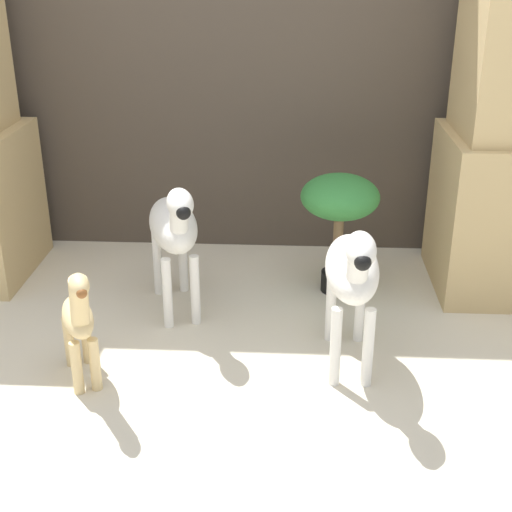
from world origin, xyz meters
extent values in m
plane|color=beige|center=(0.00, 0.00, 0.00)|extent=(14.00, 14.00, 0.00)
cube|color=#473D33|center=(0.00, 1.70, 1.10)|extent=(6.40, 0.08, 2.20)
cylinder|color=white|center=(0.55, 0.44, 0.15)|extent=(0.04, 0.04, 0.29)
cylinder|color=white|center=(0.44, 0.43, 0.15)|extent=(0.04, 0.04, 0.29)
cylinder|color=white|center=(0.55, 0.74, 0.15)|extent=(0.04, 0.04, 0.29)
cylinder|color=white|center=(0.44, 0.74, 0.15)|extent=(0.04, 0.04, 0.29)
ellipsoid|color=white|center=(0.49, 0.59, 0.37)|extent=(0.19, 0.44, 0.18)
cylinder|color=white|center=(0.50, 0.40, 0.48)|extent=(0.07, 0.11, 0.16)
ellipsoid|color=white|center=(0.50, 0.36, 0.54)|extent=(0.10, 0.18, 0.11)
sphere|color=black|center=(0.50, 0.28, 0.53)|extent=(0.05, 0.05, 0.05)
cube|color=black|center=(0.50, 0.40, 0.48)|extent=(0.02, 0.06, 0.13)
cylinder|color=white|center=(-0.10, 0.84, 0.15)|extent=(0.04, 0.04, 0.29)
cylinder|color=white|center=(-0.20, 0.80, 0.15)|extent=(0.04, 0.04, 0.29)
cylinder|color=white|center=(-0.19, 1.13, 0.15)|extent=(0.04, 0.04, 0.29)
cylinder|color=white|center=(-0.29, 1.10, 0.15)|extent=(0.04, 0.04, 0.29)
ellipsoid|color=white|center=(-0.19, 0.97, 0.37)|extent=(0.31, 0.47, 0.18)
cylinder|color=white|center=(-0.14, 0.79, 0.48)|extent=(0.10, 0.13, 0.16)
ellipsoid|color=white|center=(-0.12, 0.75, 0.54)|extent=(0.15, 0.20, 0.11)
sphere|color=black|center=(-0.10, 0.68, 0.53)|extent=(0.05, 0.05, 0.05)
cube|color=black|center=(-0.14, 0.79, 0.48)|extent=(0.04, 0.07, 0.13)
cylinder|color=#E0C184|center=(-0.37, 0.36, 0.10)|extent=(0.04, 0.04, 0.20)
cylinder|color=#E0C184|center=(-0.43, 0.33, 0.10)|extent=(0.04, 0.04, 0.20)
cylinder|color=#E0C184|center=(-0.45, 0.53, 0.10)|extent=(0.04, 0.04, 0.20)
cylinder|color=#E0C184|center=(-0.51, 0.50, 0.10)|extent=(0.04, 0.04, 0.20)
ellipsoid|color=#E0C184|center=(-0.44, 0.43, 0.24)|extent=(0.20, 0.29, 0.10)
cylinder|color=#E0C184|center=(-0.39, 0.33, 0.35)|extent=(0.10, 0.13, 0.20)
ellipsoid|color=#E0C184|center=(-0.37, 0.27, 0.44)|extent=(0.10, 0.13, 0.07)
sphere|color=brown|center=(-0.35, 0.23, 0.43)|extent=(0.03, 0.03, 0.03)
cylinder|color=black|center=(0.48, 1.17, 0.05)|extent=(0.13, 0.13, 0.09)
cylinder|color=brown|center=(0.48, 1.17, 0.22)|extent=(0.04, 0.04, 0.25)
ellipsoid|color=#337F38|center=(0.48, 1.17, 0.44)|extent=(0.33, 0.33, 0.18)
camera|label=1|loc=(0.28, -1.67, 1.41)|focal=50.00mm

